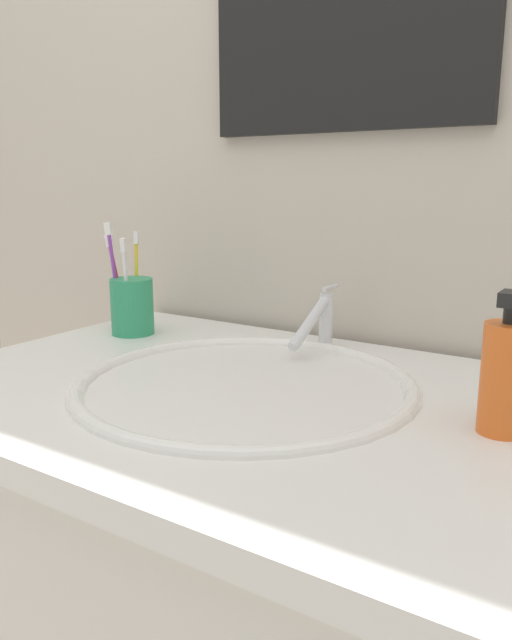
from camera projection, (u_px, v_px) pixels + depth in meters
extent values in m
cube|color=beige|center=(348.00, 155.00, 1.11)|extent=(2.11, 0.04, 2.40)
cube|color=white|center=(233.00, 397.00, 0.89)|extent=(0.91, 0.65, 0.04)
ellipsoid|color=white|center=(245.00, 415.00, 0.89)|extent=(0.43, 0.43, 0.09)
torus|color=white|center=(245.00, 385.00, 0.88)|extent=(0.49, 0.49, 0.02)
cylinder|color=#595B60|center=(245.00, 441.00, 0.90)|extent=(0.03, 0.03, 0.01)
cylinder|color=silver|center=(326.00, 320.00, 1.08)|extent=(0.02, 0.02, 0.10)
cylinder|color=silver|center=(310.00, 322.00, 1.03)|extent=(0.02, 0.13, 0.08)
cylinder|color=silver|center=(330.00, 287.00, 1.08)|extent=(0.01, 0.05, 0.01)
cylinder|color=#2D9966|center=(132.00, 306.00, 1.17)|extent=(0.08, 0.08, 0.11)
cylinder|color=purple|center=(115.00, 280.00, 1.17)|extent=(0.03, 0.01, 0.19)
cube|color=white|center=(108.00, 229.00, 1.15)|extent=(0.02, 0.01, 0.03)
cylinder|color=yellow|center=(137.00, 283.00, 1.20)|extent=(0.03, 0.03, 0.17)
cube|color=white|center=(136.00, 238.00, 1.19)|extent=(0.02, 0.02, 0.03)
cylinder|color=red|center=(118.00, 285.00, 1.18)|extent=(0.04, 0.01, 0.17)
cube|color=white|center=(109.00, 241.00, 1.17)|extent=(0.02, 0.01, 0.03)
cylinder|color=white|center=(127.00, 290.00, 1.14)|extent=(0.02, 0.03, 0.17)
cube|color=white|center=(123.00, 245.00, 1.11)|extent=(0.01, 0.02, 0.03)
cylinder|color=orange|center=(505.00, 379.00, 0.70)|extent=(0.05, 0.05, 0.13)
cylinder|color=black|center=(511.00, 315.00, 0.68)|extent=(0.02, 0.02, 0.02)
cube|color=black|center=(510.00, 299.00, 0.67)|extent=(0.02, 0.04, 0.02)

